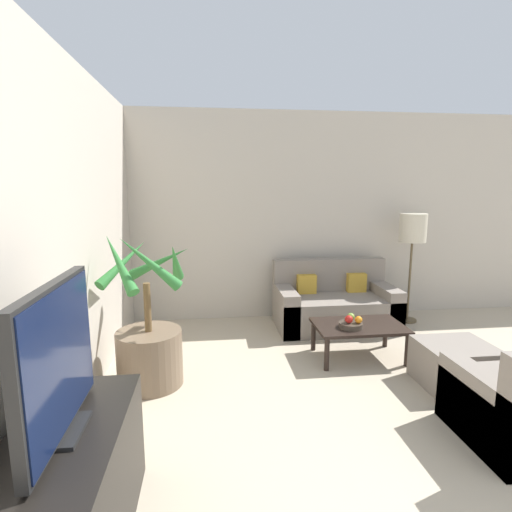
% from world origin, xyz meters
% --- Properties ---
extents(wall_back, '(8.72, 0.06, 2.70)m').
position_xyz_m(wall_back, '(0.00, 5.92, 1.35)').
color(wall_back, '#BCB2A3').
rests_on(wall_back, ground_plane).
extents(wall_left, '(0.06, 7.49, 2.70)m').
position_xyz_m(wall_left, '(-3.59, 2.95, 1.35)').
color(wall_left, '#BCB2A3').
rests_on(wall_left, ground_plane).
extents(tv_console, '(0.51, 1.11, 0.64)m').
position_xyz_m(tv_console, '(-3.25, 2.47, 0.32)').
color(tv_console, black).
rests_on(tv_console, ground_plane).
extents(television, '(0.18, 0.81, 0.70)m').
position_xyz_m(television, '(-3.25, 2.47, 0.98)').
color(television, black).
rests_on(television, tv_console).
extents(potted_palm, '(0.82, 0.80, 1.39)m').
position_xyz_m(potted_palm, '(-3.11, 4.14, 0.39)').
color(potted_palm, brown).
rests_on(potted_palm, ground_plane).
extents(sofa_loveseat, '(1.46, 0.78, 0.82)m').
position_xyz_m(sofa_loveseat, '(-1.02, 5.40, 0.27)').
color(sofa_loveseat, gray).
rests_on(sofa_loveseat, ground_plane).
extents(floor_lamp, '(0.33, 0.33, 1.41)m').
position_xyz_m(floor_lamp, '(-0.00, 5.48, 1.17)').
color(floor_lamp, brown).
rests_on(floor_lamp, ground_plane).
extents(coffee_table, '(0.90, 0.58, 0.36)m').
position_xyz_m(coffee_table, '(-1.07, 4.46, 0.31)').
color(coffee_table, black).
rests_on(coffee_table, ground_plane).
extents(fruit_bowl, '(0.24, 0.24, 0.06)m').
position_xyz_m(fruit_bowl, '(-1.19, 4.37, 0.38)').
color(fruit_bowl, '#42382D').
rests_on(fruit_bowl, coffee_table).
extents(apple_red, '(0.08, 0.08, 0.08)m').
position_xyz_m(apple_red, '(-1.21, 4.36, 0.45)').
color(apple_red, red).
rests_on(apple_red, fruit_bowl).
extents(apple_green, '(0.08, 0.08, 0.08)m').
position_xyz_m(apple_green, '(-1.16, 4.44, 0.45)').
color(apple_green, olive).
rests_on(apple_green, fruit_bowl).
extents(orange_fruit, '(0.07, 0.07, 0.07)m').
position_xyz_m(orange_fruit, '(-1.12, 4.34, 0.45)').
color(orange_fruit, orange).
rests_on(orange_fruit, fruit_bowl).
extents(ottoman, '(0.61, 0.53, 0.38)m').
position_xyz_m(ottoman, '(-0.43, 3.81, 0.19)').
color(ottoman, gray).
rests_on(ottoman, ground_plane).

